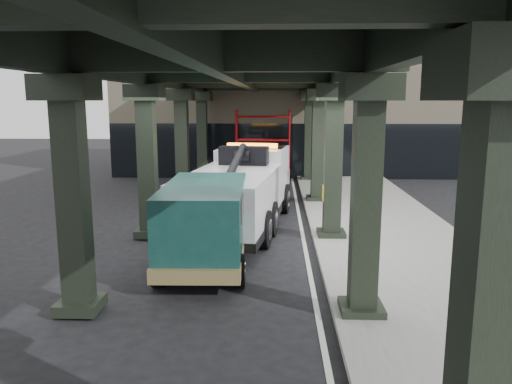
# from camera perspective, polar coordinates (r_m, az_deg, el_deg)

# --- Properties ---
(ground) EXTENTS (90.00, 90.00, 0.00)m
(ground) POSITION_cam_1_polar(r_m,az_deg,el_deg) (14.67, -0.85, -7.47)
(ground) COLOR black
(ground) RESTS_ON ground
(sidewalk) EXTENTS (5.00, 40.00, 0.15)m
(sidewalk) POSITION_cam_1_polar(r_m,az_deg,el_deg) (16.95, 14.98, -5.10)
(sidewalk) COLOR gray
(sidewalk) RESTS_ON ground
(lane_stripe) EXTENTS (0.12, 38.00, 0.01)m
(lane_stripe) POSITION_cam_1_polar(r_m,az_deg,el_deg) (16.58, 5.44, -5.37)
(lane_stripe) COLOR silver
(lane_stripe) RESTS_ON ground
(viaduct) EXTENTS (7.40, 32.00, 6.40)m
(viaduct) POSITION_cam_1_polar(r_m,az_deg,el_deg) (16.01, -1.96, 13.84)
(viaduct) COLOR black
(viaduct) RESTS_ON ground
(building) EXTENTS (22.00, 10.00, 8.00)m
(building) POSITION_cam_1_polar(r_m,az_deg,el_deg) (33.96, 4.49, 9.53)
(building) COLOR #C6B793
(building) RESTS_ON ground
(scaffolding) EXTENTS (3.08, 0.88, 4.00)m
(scaffolding) POSITION_cam_1_polar(r_m,az_deg,el_deg) (28.69, 0.80, 5.62)
(scaffolding) COLOR red
(scaffolding) RESTS_ON ground
(tow_truck) EXTENTS (3.71, 9.42, 3.01)m
(tow_truck) POSITION_cam_1_polar(r_m,az_deg,el_deg) (17.79, -1.61, 0.58)
(tow_truck) COLOR black
(tow_truck) RESTS_ON ground
(towed_van) EXTENTS (2.43, 5.75, 2.30)m
(towed_van) POSITION_cam_1_polar(r_m,az_deg,el_deg) (13.89, -5.70, -3.23)
(towed_van) COLOR #103C38
(towed_van) RESTS_ON ground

